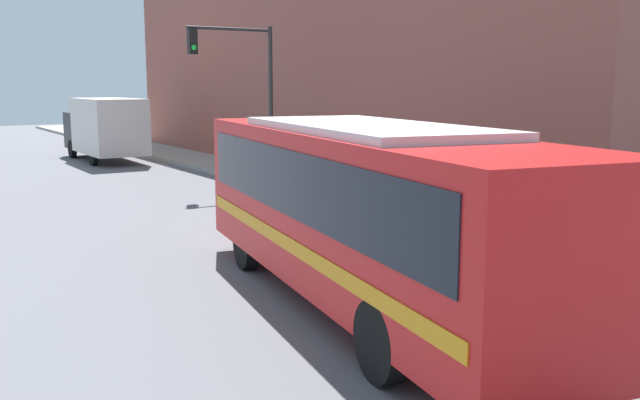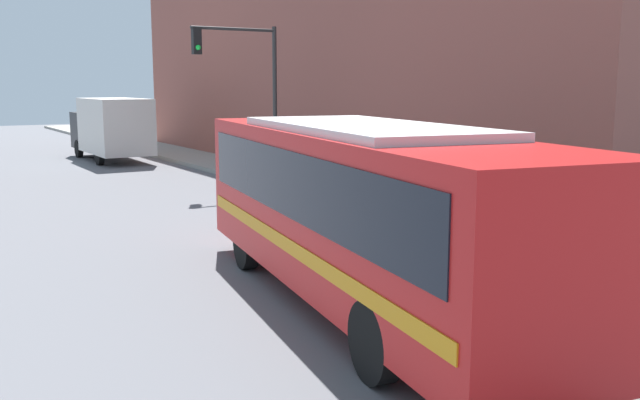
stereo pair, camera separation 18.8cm
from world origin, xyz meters
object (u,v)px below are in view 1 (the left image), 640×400
(traffic_light_pole, at_px, (244,76))
(pedestrian_near_corner, at_px, (363,165))
(parking_meter, at_px, (312,166))
(pedestrian_mid_block, at_px, (454,185))
(city_bus, at_px, (365,202))
(fire_hydrant, at_px, (402,199))
(delivery_truck, at_px, (105,127))

(traffic_light_pole, bearing_deg, pedestrian_near_corner, -62.71)
(parking_meter, height_order, pedestrian_mid_block, pedestrian_mid_block)
(traffic_light_pole, bearing_deg, pedestrian_mid_block, -82.19)
(city_bus, xyz_separation_m, parking_meter, (5.57, 10.78, -0.79))
(city_bus, xyz_separation_m, fire_hydrant, (5.57, 5.98, -1.24))
(fire_hydrant, xyz_separation_m, pedestrian_near_corner, (1.27, 3.70, 0.51))
(delivery_truck, bearing_deg, parking_meter, -79.16)
(parking_meter, distance_m, pedestrian_near_corner, 1.68)
(delivery_truck, xyz_separation_m, fire_hydrant, (2.82, -19.50, -1.09))
(delivery_truck, height_order, traffic_light_pole, traffic_light_pole)
(fire_hydrant, distance_m, pedestrian_mid_block, 1.77)
(pedestrian_mid_block, bearing_deg, pedestrian_near_corner, 80.58)
(city_bus, distance_m, traffic_light_pole, 14.87)
(fire_hydrant, distance_m, parking_meter, 4.82)
(traffic_light_pole, bearing_deg, fire_hydrant, -83.29)
(city_bus, relative_size, traffic_light_pole, 1.89)
(fire_hydrant, bearing_deg, pedestrian_near_corner, 71.09)
(fire_hydrant, xyz_separation_m, pedestrian_mid_block, (0.38, -1.64, 0.54))
(city_bus, bearing_deg, pedestrian_mid_block, 46.12)
(fire_hydrant, xyz_separation_m, parking_meter, (0.00, 4.80, 0.45))
(pedestrian_near_corner, bearing_deg, fire_hydrant, -108.91)
(parking_meter, xyz_separation_m, pedestrian_mid_block, (0.38, -6.44, 0.08))
(traffic_light_pole, relative_size, pedestrian_near_corner, 3.19)
(fire_hydrant, relative_size, traffic_light_pole, 0.14)
(parking_meter, relative_size, pedestrian_mid_block, 0.68)
(parking_meter, bearing_deg, pedestrian_near_corner, -40.91)
(delivery_truck, height_order, pedestrian_mid_block, delivery_truck)
(city_bus, bearing_deg, pedestrian_near_corner, 64.77)
(delivery_truck, distance_m, traffic_light_pole, 11.91)
(delivery_truck, bearing_deg, pedestrian_near_corner, -75.51)
(delivery_truck, distance_m, pedestrian_mid_block, 21.39)
(delivery_truck, bearing_deg, city_bus, -96.17)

